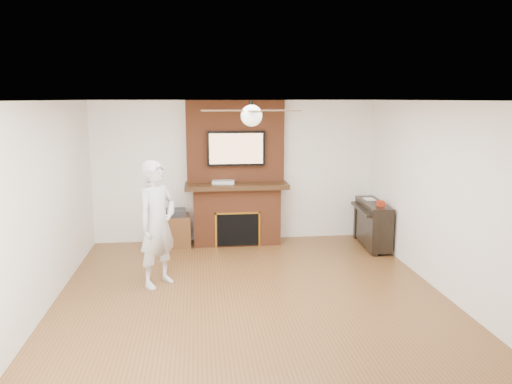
{
  "coord_description": "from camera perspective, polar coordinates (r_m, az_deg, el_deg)",
  "views": [
    {
      "loc": [
        -0.65,
        -6.04,
        2.52
      ],
      "look_at": [
        0.16,
        0.9,
        1.21
      ],
      "focal_mm": 35.0,
      "sensor_mm": 36.0,
      "label": 1
    }
  ],
  "objects": [
    {
      "name": "cable_box",
      "position": [
        8.62,
        -3.73,
        1.15
      ],
      "size": [
        0.41,
        0.27,
        0.05
      ],
      "primitive_type": "cube",
      "rotation": [
        0.0,
        0.0,
        -0.16
      ],
      "color": "silver",
      "rests_on": "fireplace"
    },
    {
      "name": "person",
      "position": [
        6.86,
        -11.21,
        -3.6
      ],
      "size": [
        0.73,
        0.75,
        1.72
      ],
      "primitive_type": "imported",
      "rotation": [
        0.0,
        0.0,
        0.85
      ],
      "color": "silver",
      "rests_on": "ground"
    },
    {
      "name": "room_shell",
      "position": [
        6.21,
        -0.5,
        -1.2
      ],
      "size": [
        5.36,
        5.86,
        2.86
      ],
      "color": "brown",
      "rests_on": "ground"
    },
    {
      "name": "candle_green",
      "position": [
        8.81,
        -2.04,
        -5.72
      ],
      "size": [
        0.06,
        0.06,
        0.09
      ],
      "primitive_type": "cylinder",
      "color": "#3C8535",
      "rests_on": "ground"
    },
    {
      "name": "fireplace",
      "position": [
        8.75,
        -2.29,
        0.56
      ],
      "size": [
        1.78,
        0.64,
        2.5
      ],
      "color": "brown",
      "rests_on": "ground"
    },
    {
      "name": "side_table",
      "position": [
        8.82,
        -9.38,
        -4.17
      ],
      "size": [
        0.59,
        0.59,
        0.64
      ],
      "rotation": [
        0.0,
        0.0,
        0.07
      ],
      "color": "#563218",
      "rests_on": "ground"
    },
    {
      "name": "candle_orange",
      "position": [
        8.79,
        -2.63,
        -5.68
      ],
      "size": [
        0.06,
        0.06,
        0.11
      ],
      "primitive_type": "cylinder",
      "color": "orange",
      "rests_on": "ground"
    },
    {
      "name": "candle_cream",
      "position": [
        8.74,
        -1.04,
        -5.81
      ],
      "size": [
        0.08,
        0.08,
        0.1
      ],
      "primitive_type": "cylinder",
      "color": "beige",
      "rests_on": "ground"
    },
    {
      "name": "candle_green_extra",
      "position": [
        8.83,
        -0.79,
        -5.68
      ],
      "size": [
        0.06,
        0.06,
        0.09
      ],
      "primitive_type": "cylinder",
      "color": "#378A5F",
      "rests_on": "ground"
    },
    {
      "name": "ceiling_fan",
      "position": [
        6.08,
        -0.51,
        8.82
      ],
      "size": [
        1.21,
        1.21,
        0.31
      ],
      "color": "black",
      "rests_on": "room_shell"
    },
    {
      "name": "candle_blue",
      "position": [
        8.77,
        -1.47,
        -5.81
      ],
      "size": [
        0.06,
        0.06,
        0.08
      ],
      "primitive_type": "cylinder",
      "color": "teal",
      "rests_on": "ground"
    },
    {
      "name": "tv",
      "position": [
        8.61,
        -2.3,
        5.0
      ],
      "size": [
        1.0,
        0.08,
        0.6
      ],
      "color": "black",
      "rests_on": "fireplace"
    },
    {
      "name": "piano",
      "position": [
        8.82,
        13.18,
        -3.45
      ],
      "size": [
        0.53,
        1.22,
        0.87
      ],
      "rotation": [
        0.0,
        0.0,
        -0.07
      ],
      "color": "black",
      "rests_on": "ground"
    }
  ]
}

